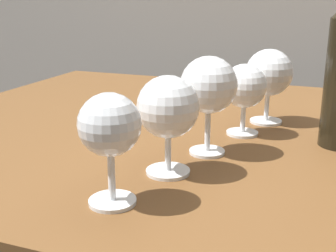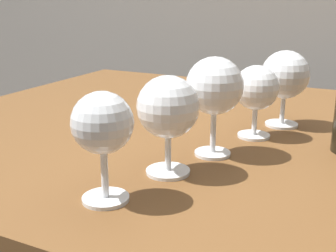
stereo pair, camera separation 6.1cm
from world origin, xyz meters
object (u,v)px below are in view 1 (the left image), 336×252
object	(u,v)px
wine_glass_amber	(245,88)
wine_glass_cabernet	(269,74)
wine_glass_chardonnay	(206,86)
wine_glass_port	(110,128)
wine_glass_white	(168,109)

from	to	relation	value
wine_glass_amber	wine_glass_cabernet	world-z (taller)	wine_glass_cabernet
wine_glass_amber	wine_glass_chardonnay	bearing A→B (deg)	-107.87
wine_glass_port	wine_glass_amber	distance (m)	0.34
wine_glass_cabernet	wine_glass_port	bearing A→B (deg)	-106.19
wine_glass_white	wine_glass_cabernet	bearing A→B (deg)	73.45
wine_glass_amber	wine_glass_cabernet	distance (m)	0.10
wine_glass_white	wine_glass_cabernet	xyz separation A→B (m)	(0.09, 0.31, 0.00)
wine_glass_white	wine_glass_amber	world-z (taller)	wine_glass_white
wine_glass_port	wine_glass_white	world-z (taller)	wine_glass_white
wine_glass_chardonnay	wine_glass_amber	world-z (taller)	wine_glass_chardonnay
wine_glass_cabernet	wine_glass_chardonnay	bearing A→B (deg)	-107.54
wine_glass_port	wine_glass_chardonnay	xyz separation A→B (m)	(0.06, 0.21, 0.01)
wine_glass_chardonnay	wine_glass_amber	distance (m)	0.13
wine_glass_amber	wine_glass_white	bearing A→B (deg)	-106.31
wine_glass_white	wine_glass_chardonnay	world-z (taller)	wine_glass_chardonnay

